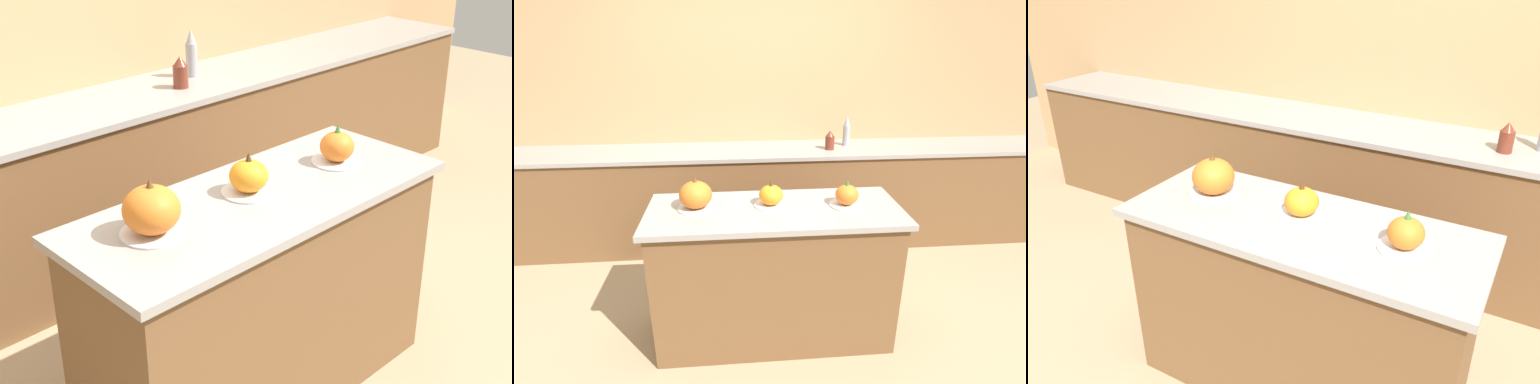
% 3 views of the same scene
% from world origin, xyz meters
% --- Properties ---
extents(ground_plane, '(12.00, 12.00, 0.00)m').
position_xyz_m(ground_plane, '(0.00, 0.00, 0.00)').
color(ground_plane, tan).
extents(wall_back, '(8.00, 0.06, 2.50)m').
position_xyz_m(wall_back, '(0.00, 1.65, 1.25)').
color(wall_back, tan).
rests_on(wall_back, ground_plane).
extents(kitchen_island, '(1.55, 0.61, 0.93)m').
position_xyz_m(kitchen_island, '(0.00, 0.00, 0.47)').
color(kitchen_island, brown).
rests_on(kitchen_island, ground_plane).
extents(back_counter, '(6.00, 0.60, 0.94)m').
position_xyz_m(back_counter, '(0.00, 1.32, 0.47)').
color(back_counter, brown).
rests_on(back_counter, ground_plane).
extents(pumpkin_cake_left, '(0.23, 0.23, 0.20)m').
position_xyz_m(pumpkin_cake_left, '(-0.47, 0.04, 1.01)').
color(pumpkin_cake_left, silver).
rests_on(pumpkin_cake_left, kitchen_island).
extents(pumpkin_cake_center, '(0.21, 0.21, 0.16)m').
position_xyz_m(pumpkin_cake_center, '(-0.02, 0.05, 0.99)').
color(pumpkin_cake_center, silver).
rests_on(pumpkin_cake_center, kitchen_island).
extents(pumpkin_cake_right, '(0.21, 0.21, 0.17)m').
position_xyz_m(pumpkin_cake_right, '(0.45, 0.01, 0.99)').
color(pumpkin_cake_right, silver).
rests_on(pumpkin_cake_right, kitchen_island).
extents(bottle_tall, '(0.07, 0.07, 0.27)m').
position_xyz_m(bottle_tall, '(0.81, 1.38, 1.07)').
color(bottle_tall, '#99999E').
rests_on(bottle_tall, back_counter).
extents(bottle_short, '(0.08, 0.08, 0.17)m').
position_xyz_m(bottle_short, '(0.63, 1.26, 1.02)').
color(bottle_short, maroon).
rests_on(bottle_short, back_counter).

